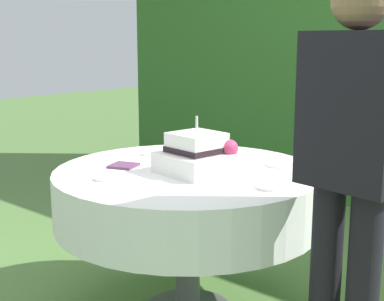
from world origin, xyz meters
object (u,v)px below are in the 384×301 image
at_px(standing_person, 351,165).
at_px(napkin_stack, 124,166).
at_px(serving_plate_near, 106,178).
at_px(serving_plate_left, 269,187).
at_px(serving_plate_right, 150,153).
at_px(wedding_cake, 198,155).
at_px(cake_table, 188,195).
at_px(serving_plate_far, 280,165).

bearing_deg(standing_person, napkin_stack, -177.78).
xyz_separation_m(serving_plate_near, serving_plate_left, (0.64, 0.35, 0.00)).
xyz_separation_m(serving_plate_left, standing_person, (0.39, -0.09, 0.17)).
height_order(serving_plate_right, standing_person, standing_person).
distance_m(wedding_cake, napkin_stack, 0.39).
height_order(cake_table, standing_person, standing_person).
distance_m(serving_plate_far, napkin_stack, 0.78).
bearing_deg(serving_plate_near, wedding_cake, 58.78).
distance_m(serving_plate_left, serving_plate_right, 0.89).
bearing_deg(cake_table, wedding_cake, -9.09).
bearing_deg(standing_person, serving_plate_left, 167.52).
bearing_deg(standing_person, wedding_cake, 172.40).
bearing_deg(serving_plate_far, serving_plate_right, -161.39).
distance_m(serving_plate_left, standing_person, 0.44).
distance_m(cake_table, napkin_stack, 0.35).
bearing_deg(serving_plate_right, wedding_cake, -16.98).
bearing_deg(napkin_stack, serving_plate_far, 42.38).
height_order(cake_table, serving_plate_right, serving_plate_right).
bearing_deg(napkin_stack, serving_plate_right, 110.58).
relative_size(cake_table, serving_plate_far, 9.23).
xyz_separation_m(cake_table, serving_plate_left, (0.49, -0.03, 0.14)).
relative_size(wedding_cake, serving_plate_left, 3.05).
bearing_deg(serving_plate_far, serving_plate_left, -64.04).
distance_m(wedding_cake, serving_plate_far, 0.44).
bearing_deg(wedding_cake, serving_plate_left, -2.84).
bearing_deg(wedding_cake, serving_plate_right, 163.02).
xyz_separation_m(serving_plate_left, serving_plate_right, (-0.88, 0.16, 0.00)).
xyz_separation_m(serving_plate_near, standing_person, (1.03, 0.26, 0.17)).
bearing_deg(standing_person, serving_plate_far, 140.68).
height_order(serving_plate_left, napkin_stack, same).
distance_m(cake_table, serving_plate_near, 0.43).
distance_m(serving_plate_far, serving_plate_left, 0.44).
bearing_deg(serving_plate_far, serving_plate_near, -121.08).
bearing_deg(wedding_cake, serving_plate_far, 59.05).
relative_size(serving_plate_near, napkin_stack, 0.87).
bearing_deg(serving_plate_far, napkin_stack, -137.62).
bearing_deg(cake_table, standing_person, -7.73).
bearing_deg(cake_table, serving_plate_left, -3.81).
height_order(serving_plate_right, napkin_stack, same).
bearing_deg(standing_person, serving_plate_near, -165.67).
height_order(wedding_cake, standing_person, standing_person).
bearing_deg(serving_plate_far, standing_person, -39.32).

